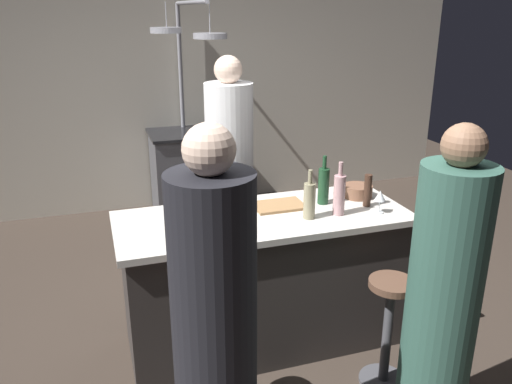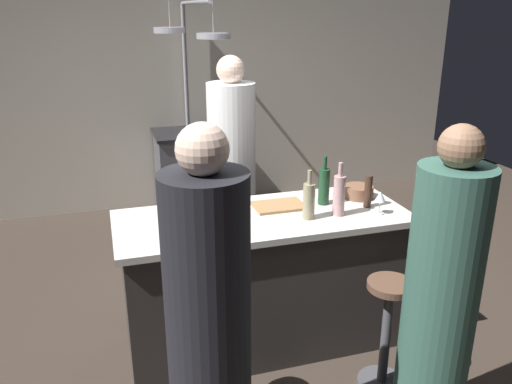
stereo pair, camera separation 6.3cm
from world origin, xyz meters
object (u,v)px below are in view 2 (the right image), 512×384
(wine_bottle_amber, at_px, (183,211))
(wine_bottle_rose, at_px, (339,195))
(bar_stool_left, at_px, (199,365))
(wine_glass_by_chef, at_px, (232,218))
(wine_glass_near_left_guest, at_px, (234,204))
(mixing_bowl_blue, at_px, (180,211))
(pepper_mill, at_px, (368,191))
(wine_glass_near_right_guest, at_px, (380,198))
(mixing_bowl_wooden, at_px, (358,192))
(stove_range, at_px, (194,172))
(wine_bottle_white, at_px, (309,200))
(cutting_board, at_px, (279,206))
(chef, at_px, (232,177))
(bar_stool_right, at_px, (386,330))
(guest_right, at_px, (440,305))
(wine_bottle_dark, at_px, (203,217))
(guest_left, at_px, (209,335))
(wine_bottle_green, at_px, (324,186))

(wine_bottle_amber, bearing_deg, wine_bottle_rose, -0.69)
(bar_stool_left, height_order, wine_glass_by_chef, wine_glass_by_chef)
(wine_glass_near_left_guest, bearing_deg, bar_stool_left, -120.37)
(wine_bottle_rose, distance_m, mixing_bowl_blue, 0.97)
(pepper_mill, xyz_separation_m, wine_glass_near_right_guest, (0.01, -0.13, 0.00))
(mixing_bowl_blue, height_order, mixing_bowl_wooden, mixing_bowl_wooden)
(stove_range, distance_m, wine_bottle_white, 2.65)
(cutting_board, bearing_deg, chef, 94.56)
(wine_bottle_amber, bearing_deg, wine_glass_near_left_guest, 14.82)
(chef, relative_size, pepper_mill, 8.45)
(wine_bottle_amber, bearing_deg, mixing_bowl_blue, 85.69)
(bar_stool_right, height_order, wine_glass_near_right_guest, wine_glass_near_right_guest)
(wine_glass_near_left_guest, distance_m, wine_glass_near_right_guest, 0.90)
(wine_bottle_rose, bearing_deg, bar_stool_right, -78.47)
(bar_stool_right, distance_m, cutting_board, 0.98)
(chef, xyz_separation_m, bar_stool_left, (-0.60, -1.64, -0.45))
(wine_bottle_white, bearing_deg, bar_stool_left, -147.88)
(chef, height_order, mixing_bowl_blue, chef)
(guest_right, height_order, wine_glass_near_right_guest, guest_right)
(chef, xyz_separation_m, pepper_mill, (0.62, -1.08, 0.18))
(wine_bottle_white, relative_size, mixing_bowl_blue, 1.94)
(wine_bottle_amber, bearing_deg, wine_bottle_dark, -48.34)
(wine_glass_near_right_guest, bearing_deg, chef, 117.58)
(stove_range, height_order, chef, chef)
(wine_bottle_amber, bearing_deg, cutting_board, 18.87)
(chef, xyz_separation_m, wine_glass_by_chef, (-0.32, -1.26, 0.18))
(guest_right, bearing_deg, mixing_bowl_blue, 132.83)
(stove_range, distance_m, wine_bottle_amber, 2.68)
(bar_stool_left, relative_size, wine_bottle_rose, 2.03)
(bar_stool_left, relative_size, wine_bottle_dark, 2.15)
(pepper_mill, bearing_deg, wine_glass_near_right_guest, -84.08)
(guest_right, height_order, mixing_bowl_blue, guest_right)
(guest_left, relative_size, bar_stool_right, 2.51)
(wine_bottle_white, xyz_separation_m, wine_glass_near_left_guest, (-0.44, 0.09, -0.01))
(stove_range, distance_m, guest_left, 3.47)
(bar_stool_left, relative_size, guest_right, 0.42)
(wine_bottle_green, bearing_deg, guest_left, -133.37)
(wine_bottle_dark, relative_size, wine_glass_by_chef, 2.17)
(pepper_mill, bearing_deg, wine_bottle_white, -170.46)
(stove_range, xyz_separation_m, guest_right, (0.57, -3.45, 0.31))
(stove_range, relative_size, wine_bottle_white, 2.92)
(chef, relative_size, wine_bottle_white, 5.83)
(bar_stool_left, relative_size, guest_left, 0.40)
(wine_bottle_white, bearing_deg, wine_bottle_rose, -0.36)
(wine_bottle_white, bearing_deg, wine_glass_near_right_guest, -7.00)
(wine_bottle_white, height_order, wine_bottle_dark, wine_bottle_dark)
(wine_glass_by_chef, distance_m, mixing_bowl_wooden, 1.03)
(guest_left, distance_m, pepper_mill, 1.54)
(guest_left, height_order, wine_bottle_dark, guest_left)
(stove_range, xyz_separation_m, guest_left, (-0.55, -3.41, 0.34))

